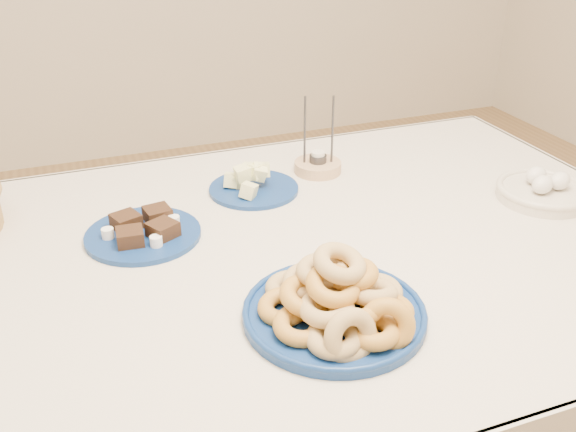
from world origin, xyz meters
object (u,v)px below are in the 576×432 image
(dining_table, at_px, (279,293))
(brownie_plate, at_px, (144,231))
(egg_bowl, at_px, (543,190))
(melon_plate, at_px, (252,183))
(candle_holder, at_px, (318,165))
(donut_platter, at_px, (337,302))

(dining_table, distance_m, brownie_plate, 0.31)
(brownie_plate, bearing_deg, egg_bowl, -9.45)
(melon_plate, xyz_separation_m, candle_holder, (0.19, 0.05, -0.00))
(dining_table, bearing_deg, brownie_plate, 149.23)
(brownie_plate, xyz_separation_m, candle_holder, (0.47, 0.18, 0.01))
(dining_table, distance_m, donut_platter, 0.29)
(donut_platter, distance_m, egg_bowl, 0.69)
(donut_platter, bearing_deg, dining_table, 92.22)
(dining_table, height_order, melon_plate, melon_plate)
(candle_holder, bearing_deg, dining_table, -124.39)
(dining_table, relative_size, candle_holder, 8.64)
(donut_platter, xyz_separation_m, brownie_plate, (-0.25, 0.40, -0.02))
(dining_table, xyz_separation_m, melon_plate, (0.03, 0.28, 0.13))
(candle_holder, bearing_deg, egg_bowl, -37.78)
(brownie_plate, height_order, candle_holder, candle_holder)
(melon_plate, xyz_separation_m, brownie_plate, (-0.28, -0.13, -0.01))
(donut_platter, distance_m, candle_holder, 0.62)
(brownie_plate, bearing_deg, candle_holder, 21.07)
(candle_holder, bearing_deg, melon_plate, -165.27)
(dining_table, relative_size, egg_bowl, 6.50)
(candle_holder, height_order, egg_bowl, candle_holder)
(dining_table, xyz_separation_m, donut_platter, (0.01, -0.25, 0.14))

